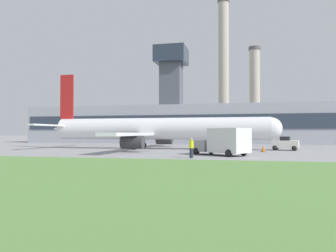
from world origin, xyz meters
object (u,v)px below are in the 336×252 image
(baggage_truck, at_px, (223,142))
(ground_crew_person, at_px, (191,148))
(airplane, at_px, (156,129))
(pushback_tug, at_px, (285,144))

(baggage_truck, relative_size, ground_crew_person, 3.51)
(airplane, bearing_deg, baggage_truck, -48.47)
(airplane, distance_m, baggage_truck, 14.88)
(airplane, height_order, pushback_tug, airplane)
(baggage_truck, bearing_deg, pushback_tug, 58.48)
(pushback_tug, bearing_deg, airplane, -178.42)
(pushback_tug, bearing_deg, ground_crew_person, -121.77)
(baggage_truck, xyz_separation_m, ground_crew_person, (-2.50, -3.92, -0.40))
(pushback_tug, bearing_deg, baggage_truck, -121.52)
(baggage_truck, height_order, ground_crew_person, baggage_truck)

